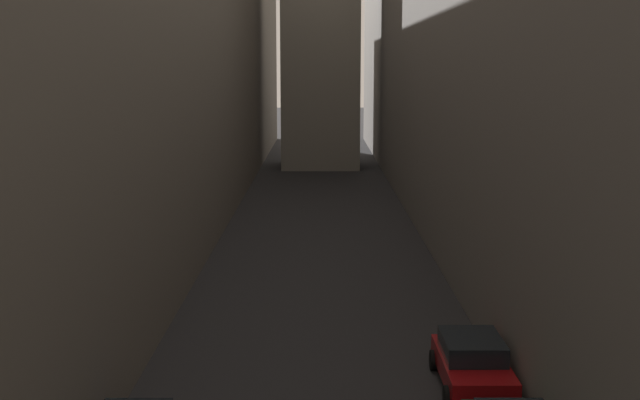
# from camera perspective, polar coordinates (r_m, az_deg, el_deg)

# --- Properties ---
(ground_plane) EXTENTS (264.00, 264.00, 0.00)m
(ground_plane) POSITION_cam_1_polar(r_m,az_deg,el_deg) (48.50, -0.11, -1.64)
(ground_plane) COLOR #232326
(building_block_left) EXTENTS (13.90, 108.00, 19.81)m
(building_block_left) POSITION_cam_1_polar(r_m,az_deg,el_deg) (51.12, -14.43, 9.81)
(building_block_left) COLOR #60594F
(building_block_left) RESTS_ON ground
(building_block_right) EXTENTS (13.28, 108.00, 25.28)m
(building_block_right) POSITION_cam_1_polar(r_m,az_deg,el_deg) (51.17, 13.96, 12.89)
(building_block_right) COLOR slate
(building_block_right) RESTS_ON ground
(parked_car_right_far) EXTENTS (2.07, 4.19, 1.49)m
(parked_car_right_far) POSITION_cam_1_polar(r_m,az_deg,el_deg) (24.58, 10.45, -11.06)
(parked_car_right_far) COLOR maroon
(parked_car_right_far) RESTS_ON ground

